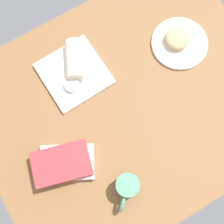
# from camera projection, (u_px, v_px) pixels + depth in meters

# --- Properties ---
(dining_table) EXTENTS (1.10, 0.90, 0.04)m
(dining_table) POSITION_uv_depth(u_px,v_px,m) (126.00, 106.00, 1.26)
(dining_table) COLOR brown
(dining_table) RESTS_ON ground
(round_plate) EXTENTS (0.22, 0.22, 0.01)m
(round_plate) POSITION_uv_depth(u_px,v_px,m) (179.00, 44.00, 1.30)
(round_plate) COLOR white
(round_plate) RESTS_ON dining_table
(scone_pastry) EXTENTS (0.12, 0.12, 0.05)m
(scone_pastry) POSITION_uv_depth(u_px,v_px,m) (177.00, 38.00, 1.27)
(scone_pastry) COLOR tan
(scone_pastry) RESTS_ON round_plate
(square_plate) EXTENTS (0.24, 0.24, 0.02)m
(square_plate) POSITION_uv_depth(u_px,v_px,m) (74.00, 74.00, 1.27)
(square_plate) COLOR white
(square_plate) RESTS_ON dining_table
(sauce_cup) EXTENTS (0.05, 0.05, 0.02)m
(sauce_cup) POSITION_uv_depth(u_px,v_px,m) (72.00, 85.00, 1.23)
(sauce_cup) COLOR silver
(sauce_cup) RESTS_ON square_plate
(breakfast_wrap) EXTENTS (0.12, 0.16, 0.06)m
(breakfast_wrap) POSITION_uv_depth(u_px,v_px,m) (74.00, 59.00, 1.24)
(breakfast_wrap) COLOR beige
(breakfast_wrap) RESTS_ON square_plate
(book_stack) EXTENTS (0.24, 0.20, 0.07)m
(book_stack) POSITION_uv_depth(u_px,v_px,m) (65.00, 163.00, 1.16)
(book_stack) COLOR silver
(book_stack) RESTS_ON dining_table
(coffee_mug) EXTENTS (0.11, 0.11, 0.10)m
(coffee_mug) POSITION_uv_depth(u_px,v_px,m) (127.00, 187.00, 1.13)
(coffee_mug) COLOR #4C8C6B
(coffee_mug) RESTS_ON dining_table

